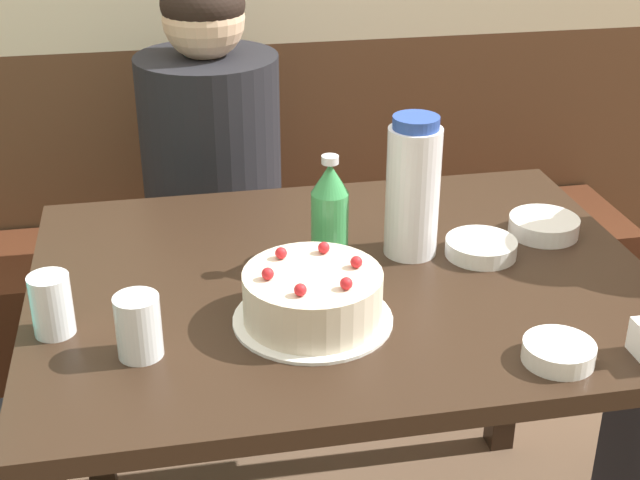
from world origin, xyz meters
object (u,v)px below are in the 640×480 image
at_px(bowl_soup_white, 544,226).
at_px(bowl_side_dish, 559,352).
at_px(water_pitcher, 413,188).
at_px(glass_tumbler_short, 52,305).
at_px(soju_bottle, 330,215).
at_px(glass_water_tall, 139,326).
at_px(person_teal_shirt, 215,220).
at_px(bowl_rice_small, 481,248).
at_px(birthday_cake, 313,297).
at_px(bench_seat, 280,304).

height_order(bowl_soup_white, bowl_side_dish, bowl_soup_white).
xyz_separation_m(water_pitcher, glass_tumbler_short, (-0.64, -0.17, -0.08)).
relative_size(water_pitcher, soju_bottle, 1.24).
bearing_deg(glass_water_tall, soju_bottle, 33.95).
distance_m(water_pitcher, person_teal_shirt, 0.76).
xyz_separation_m(soju_bottle, glass_tumbler_short, (-0.48, -0.14, -0.05)).
bearing_deg(water_pitcher, person_teal_shirt, 118.11).
height_order(bowl_rice_small, glass_tumbler_short, glass_tumbler_short).
xyz_separation_m(bowl_soup_white, person_teal_shirt, (-0.61, 0.59, -0.20)).
relative_size(birthday_cake, water_pitcher, 0.98).
xyz_separation_m(soju_bottle, bowl_rice_small, (0.29, -0.01, -0.09)).
distance_m(glass_tumbler_short, person_teal_shirt, 0.87).
relative_size(bowl_rice_small, glass_water_tall, 1.31).
bearing_deg(bowl_soup_white, bowl_side_dish, -110.73).
distance_m(soju_bottle, glass_tumbler_short, 0.50).
bearing_deg(person_teal_shirt, birthday_cake, 7.02).
xyz_separation_m(bench_seat, person_teal_shirt, (-0.18, -0.15, 0.35)).
xyz_separation_m(water_pitcher, soju_bottle, (-0.16, -0.03, -0.03)).
height_order(water_pitcher, glass_tumbler_short, water_pitcher).
bearing_deg(bowl_rice_small, bowl_side_dish, -90.99).
relative_size(bowl_soup_white, bowl_side_dish, 1.23).
bearing_deg(soju_bottle, bowl_rice_small, -2.35).
bearing_deg(bowl_side_dish, glass_water_tall, 167.57).
distance_m(water_pitcher, glass_water_tall, 0.57).
xyz_separation_m(soju_bottle, bowl_side_dish, (0.28, -0.37, -0.09)).
relative_size(bowl_rice_small, person_teal_shirt, 0.11).
bearing_deg(water_pitcher, birthday_cake, -137.14).
relative_size(birthday_cake, person_teal_shirt, 0.22).
bearing_deg(soju_bottle, birthday_cake, -109.53).
xyz_separation_m(bowl_rice_small, glass_water_tall, (-0.63, -0.22, 0.04)).
height_order(birthday_cake, bowl_soup_white, birthday_cake).
xyz_separation_m(bowl_soup_white, glass_water_tall, (-0.78, -0.28, 0.03)).
bearing_deg(birthday_cake, soju_bottle, 70.47).
distance_m(bowl_soup_white, bowl_side_dish, 0.45).
height_order(bench_seat, glass_water_tall, glass_water_tall).
bearing_deg(person_teal_shirt, bowl_side_dish, 23.98).
xyz_separation_m(bowl_rice_small, glass_tumbler_short, (-0.77, -0.13, 0.04)).
bearing_deg(bowl_soup_white, person_teal_shirt, 136.01).
relative_size(birthday_cake, bowl_soup_white, 1.93).
relative_size(water_pitcher, bowl_rice_small, 2.01).
height_order(bench_seat, soju_bottle, soju_bottle).
bearing_deg(bowl_side_dish, bench_seat, 102.89).
bearing_deg(person_teal_shirt, glass_water_tall, -11.56).
bearing_deg(glass_tumbler_short, glass_water_tall, -33.87).
relative_size(birthday_cake, glass_tumbler_short, 2.57).
bearing_deg(bench_seat, bowl_side_dish, -77.11).
height_order(soju_bottle, glass_water_tall, soju_bottle).
distance_m(soju_bottle, bowl_side_dish, 0.47).
relative_size(bench_seat, birthday_cake, 7.68).
bearing_deg(birthday_cake, bowl_rice_small, 25.96).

